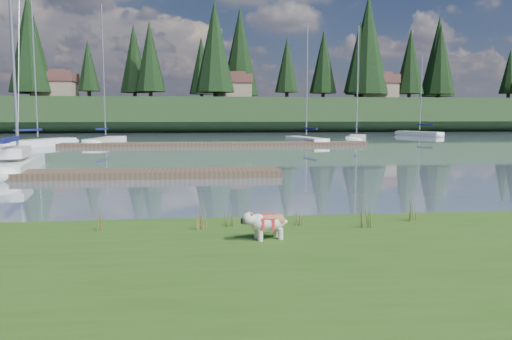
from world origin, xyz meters
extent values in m
plane|color=slate|center=(0.00, 30.00, 0.00)|extent=(200.00, 200.00, 0.00)
cube|color=#2C4F17|center=(0.00, -6.00, 0.17)|extent=(60.00, 9.00, 0.35)
cube|color=#1B3117|center=(0.00, 73.00, 2.50)|extent=(200.00, 20.00, 5.00)
cylinder|color=silver|center=(1.64, -3.72, 0.45)|extent=(0.10, 0.10, 0.20)
cylinder|color=silver|center=(1.59, -3.52, 0.45)|extent=(0.10, 0.10, 0.20)
cylinder|color=silver|center=(2.03, -3.62, 0.45)|extent=(0.10, 0.10, 0.20)
cylinder|color=silver|center=(1.98, -3.43, 0.45)|extent=(0.10, 0.10, 0.20)
ellipsoid|color=silver|center=(1.82, -3.57, 0.66)|extent=(0.72, 0.48, 0.31)
ellipsoid|color=#9C653A|center=(1.82, -3.57, 0.76)|extent=(0.52, 0.41, 0.11)
ellipsoid|color=silver|center=(1.43, -3.66, 0.76)|extent=(0.28, 0.29, 0.23)
cube|color=black|center=(1.33, -3.69, 0.72)|extent=(0.10, 0.13, 0.09)
cube|color=white|center=(-7.98, 11.63, 0.22)|extent=(2.63, 7.10, 0.70)
ellipsoid|color=white|center=(-8.52, 15.06, 0.22)|extent=(1.79, 2.10, 0.70)
cylinder|color=silver|center=(-8.08, 12.25, 6.06)|extent=(0.14, 0.14, 10.51)
cube|color=#0F154E|center=(-7.82, 10.62, 1.55)|extent=(0.69, 3.15, 0.20)
cube|color=white|center=(-7.92, 11.24, 0.95)|extent=(1.48, 2.66, 0.45)
cube|color=#4C3D2C|center=(-4.00, 9.00, 0.15)|extent=(16.00, 2.00, 0.30)
cube|color=#4C3D2C|center=(2.00, 30.00, 0.15)|extent=(26.00, 2.20, 0.30)
cube|color=white|center=(-13.08, 31.40, 0.22)|extent=(4.87, 7.41, 0.70)
ellipsoid|color=white|center=(-11.40, 34.73, 0.22)|extent=(2.37, 2.55, 0.70)
cylinder|color=silver|center=(-13.08, 31.40, 6.44)|extent=(0.12, 0.12, 11.28)
cube|color=#0F154E|center=(-13.54, 30.50, 1.40)|extent=(1.52, 2.73, 0.20)
cube|color=white|center=(-7.99, 34.14, 0.22)|extent=(2.68, 7.54, 0.70)
ellipsoid|color=white|center=(-7.48, 37.79, 0.22)|extent=(1.87, 2.22, 0.70)
cylinder|color=silver|center=(-7.99, 34.14, 6.57)|extent=(0.12, 0.12, 11.53)
cube|color=#0F154E|center=(-8.13, 33.14, 1.40)|extent=(0.60, 2.93, 0.20)
cube|color=white|center=(10.37, 32.86, 0.22)|extent=(2.88, 6.72, 0.70)
ellipsoid|color=white|center=(9.66, 36.06, 0.22)|extent=(1.79, 2.06, 0.70)
cylinder|color=silver|center=(10.37, 32.86, 5.84)|extent=(0.12, 0.12, 10.08)
cube|color=#0F154E|center=(10.57, 31.98, 1.40)|extent=(0.76, 2.59, 0.20)
cube|color=white|center=(16.13, 35.89, 0.22)|extent=(3.95, 6.92, 0.70)
ellipsoid|color=white|center=(17.39, 39.07, 0.22)|extent=(2.07, 2.28, 0.70)
cylinder|color=silver|center=(16.13, 35.89, 6.07)|extent=(0.12, 0.12, 10.53)
cube|color=#0F154E|center=(15.79, 35.03, 1.40)|extent=(1.18, 2.60, 0.20)
cube|color=white|center=(27.90, 47.20, 0.22)|extent=(3.93, 6.24, 0.70)
ellipsoid|color=white|center=(26.57, 50.02, 0.22)|extent=(1.95, 2.12, 0.70)
cylinder|color=silver|center=(27.90, 47.20, 5.45)|extent=(0.12, 0.12, 9.30)
cube|color=#0F154E|center=(28.26, 46.43, 1.40)|extent=(1.24, 2.33, 0.20)
cone|color=#475B23|center=(0.50, -2.56, 0.64)|extent=(0.03, 0.03, 0.57)
cone|color=brown|center=(0.61, -2.63, 0.58)|extent=(0.03, 0.03, 0.46)
cone|color=#475B23|center=(0.56, -2.53, 0.66)|extent=(0.03, 0.03, 0.63)
cone|color=brown|center=(0.64, -2.59, 0.55)|extent=(0.03, 0.03, 0.40)
cone|color=#475B23|center=(0.52, -2.64, 0.61)|extent=(0.03, 0.03, 0.51)
cone|color=#475B23|center=(1.08, -2.36, 0.57)|extent=(0.03, 0.03, 0.43)
cone|color=brown|center=(1.19, -2.43, 0.52)|extent=(0.03, 0.03, 0.35)
cone|color=#475B23|center=(1.14, -2.33, 0.59)|extent=(0.03, 0.03, 0.48)
cone|color=brown|center=(1.22, -2.39, 0.50)|extent=(0.03, 0.03, 0.30)
cone|color=#475B23|center=(1.10, -2.44, 0.54)|extent=(0.03, 0.03, 0.39)
cone|color=#475B23|center=(3.84, -2.85, 0.67)|extent=(0.03, 0.03, 0.63)
cone|color=brown|center=(3.95, -2.92, 0.60)|extent=(0.03, 0.03, 0.51)
cone|color=#475B23|center=(3.90, -2.82, 0.70)|extent=(0.03, 0.03, 0.70)
cone|color=brown|center=(3.98, -2.88, 0.57)|extent=(0.03, 0.03, 0.44)
cone|color=#475B23|center=(3.86, -2.93, 0.63)|extent=(0.03, 0.03, 0.57)
cone|color=#475B23|center=(-1.57, -2.44, 0.64)|extent=(0.03, 0.03, 0.58)
cone|color=brown|center=(-1.46, -2.51, 0.58)|extent=(0.03, 0.03, 0.46)
cone|color=#475B23|center=(-1.51, -2.41, 0.67)|extent=(0.03, 0.03, 0.64)
cone|color=brown|center=(-1.43, -2.47, 0.55)|extent=(0.03, 0.03, 0.40)
cone|color=#475B23|center=(-1.55, -2.52, 0.61)|extent=(0.03, 0.03, 0.52)
cone|color=#475B23|center=(2.53, -2.49, 0.51)|extent=(0.03, 0.03, 0.32)
cone|color=brown|center=(2.64, -2.56, 0.48)|extent=(0.03, 0.03, 0.26)
cone|color=#475B23|center=(2.59, -2.46, 0.53)|extent=(0.03, 0.03, 0.35)
cone|color=brown|center=(2.67, -2.52, 0.46)|extent=(0.03, 0.03, 0.22)
cone|color=#475B23|center=(2.55, -2.57, 0.49)|extent=(0.03, 0.03, 0.29)
cone|color=#475B23|center=(5.08, -2.33, 0.61)|extent=(0.03, 0.03, 0.53)
cone|color=brown|center=(5.19, -2.40, 0.56)|extent=(0.03, 0.03, 0.42)
cone|color=#475B23|center=(5.14, -2.30, 0.64)|extent=(0.03, 0.03, 0.58)
cone|color=brown|center=(5.22, -2.36, 0.53)|extent=(0.03, 0.03, 0.37)
cone|color=#475B23|center=(5.10, -2.41, 0.59)|extent=(0.03, 0.03, 0.47)
cube|color=#33281C|center=(0.00, -1.60, 0.07)|extent=(60.00, 0.50, 0.14)
cylinder|color=#382619|center=(-25.00, 68.00, 5.90)|extent=(0.60, 0.60, 1.80)
cone|color=black|center=(-25.00, 68.00, 13.55)|extent=(6.60, 6.60, 15.00)
cylinder|color=#382619|center=(-10.00, 72.00, 5.90)|extent=(0.60, 0.60, 1.80)
cone|color=black|center=(-10.00, 72.00, 11.75)|extent=(4.84, 4.84, 11.00)
cylinder|color=#382619|center=(3.00, 66.00, 5.90)|extent=(0.60, 0.60, 1.80)
cone|color=black|center=(3.00, 66.00, 13.10)|extent=(6.16, 6.16, 14.00)
cylinder|color=#382619|center=(15.00, 70.00, 5.90)|extent=(0.60, 0.60, 1.80)
cone|color=black|center=(15.00, 70.00, 10.85)|extent=(3.96, 3.96, 9.00)
cylinder|color=#382619|center=(28.00, 68.00, 5.90)|extent=(0.60, 0.60, 1.80)
cone|color=black|center=(28.00, 68.00, 14.00)|extent=(7.04, 7.04, 16.00)
cylinder|color=#382619|center=(42.00, 71.00, 5.90)|extent=(0.60, 0.60, 1.80)
cone|color=black|center=(42.00, 71.00, 12.20)|extent=(5.28, 5.28, 12.00)
cube|color=gray|center=(-22.00, 70.00, 6.40)|extent=(6.00, 5.00, 2.80)
cube|color=brown|center=(-22.00, 70.00, 8.50)|extent=(6.30, 5.30, 1.40)
cube|color=brown|center=(-22.00, 70.00, 9.30)|extent=(4.20, 3.60, 0.70)
cube|color=gray|center=(6.00, 71.00, 6.40)|extent=(6.00, 5.00, 2.80)
cube|color=brown|center=(6.00, 71.00, 8.50)|extent=(6.30, 5.30, 1.40)
cube|color=brown|center=(6.00, 71.00, 9.30)|extent=(4.20, 3.60, 0.70)
cube|color=gray|center=(30.00, 69.00, 6.40)|extent=(6.00, 5.00, 2.80)
cube|color=brown|center=(30.00, 69.00, 8.50)|extent=(6.30, 5.30, 1.40)
cube|color=brown|center=(30.00, 69.00, 9.30)|extent=(4.20, 3.60, 0.70)
camera|label=1|loc=(0.56, -12.59, 2.66)|focal=35.00mm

